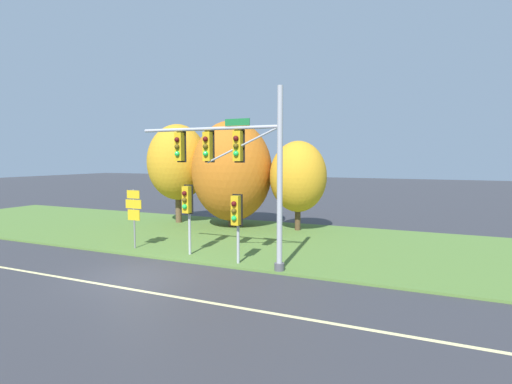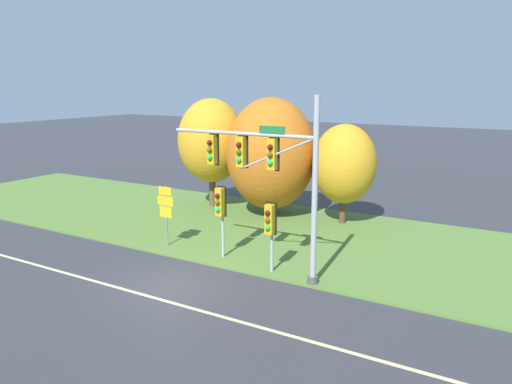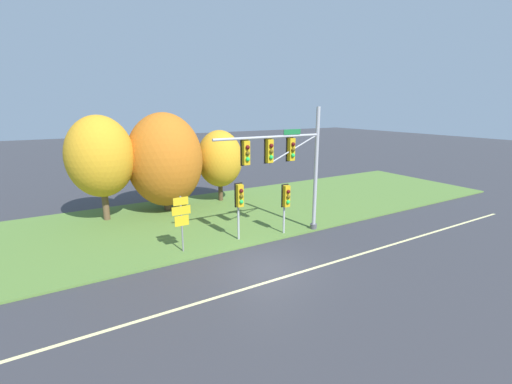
{
  "view_description": "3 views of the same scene",
  "coord_description": "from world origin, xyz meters",
  "px_view_note": "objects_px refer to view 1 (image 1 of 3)",
  "views": [
    {
      "loc": [
        10.43,
        -11.76,
        4.55
      ],
      "look_at": [
        3.28,
        4.31,
        3.04
      ],
      "focal_mm": 28.0,
      "sensor_mm": 36.0,
      "label": 1
    },
    {
      "loc": [
        12.25,
        -14.02,
        7.71
      ],
      "look_at": [
        1.78,
        3.88,
        3.17
      ],
      "focal_mm": 35.0,
      "sensor_mm": 36.0,
      "label": 2
    },
    {
      "loc": [
        -7.99,
        -12.36,
        7.31
      ],
      "look_at": [
        1.48,
        3.67,
        2.64
      ],
      "focal_mm": 24.0,
      "sensor_mm": 36.0,
      "label": 3
    }
  ],
  "objects_px": {
    "pedestrian_signal_near_kerb": "(236,214)",
    "route_sign_post": "(134,210)",
    "tree_nearest_road": "(178,162)",
    "tree_behind_signpost": "(298,177)",
    "traffic_signal_mast": "(234,160)",
    "tree_left_of_mast": "(232,171)",
    "pedestrian_signal_further_along": "(187,204)"
  },
  "relations": [
    {
      "from": "pedestrian_signal_near_kerb",
      "to": "tree_left_of_mast",
      "type": "distance_m",
      "value": 9.49
    },
    {
      "from": "tree_behind_signpost",
      "to": "traffic_signal_mast",
      "type": "bearing_deg",
      "value": -89.24
    },
    {
      "from": "tree_behind_signpost",
      "to": "tree_nearest_road",
      "type": "bearing_deg",
      "value": -176.44
    },
    {
      "from": "tree_nearest_road",
      "to": "pedestrian_signal_near_kerb",
      "type": "bearing_deg",
      "value": -43.42
    },
    {
      "from": "route_sign_post",
      "to": "pedestrian_signal_near_kerb",
      "type": "bearing_deg",
      "value": -5.95
    },
    {
      "from": "pedestrian_signal_near_kerb",
      "to": "tree_behind_signpost",
      "type": "distance_m",
      "value": 8.71
    },
    {
      "from": "pedestrian_signal_near_kerb",
      "to": "route_sign_post",
      "type": "xyz_separation_m",
      "value": [
        -5.94,
        0.62,
        -0.22
      ]
    },
    {
      "from": "traffic_signal_mast",
      "to": "tree_nearest_road",
      "type": "distance_m",
      "value": 11.9
    },
    {
      "from": "tree_nearest_road",
      "to": "tree_behind_signpost",
      "type": "xyz_separation_m",
      "value": [
        8.44,
        0.52,
        -0.84
      ]
    },
    {
      "from": "traffic_signal_mast",
      "to": "tree_nearest_road",
      "type": "xyz_separation_m",
      "value": [
        -8.56,
        8.26,
        -0.25
      ]
    },
    {
      "from": "traffic_signal_mast",
      "to": "tree_left_of_mast",
      "type": "relative_size",
      "value": 1.05
    },
    {
      "from": "traffic_signal_mast",
      "to": "route_sign_post",
      "type": "distance_m",
      "value": 6.48
    },
    {
      "from": "traffic_signal_mast",
      "to": "route_sign_post",
      "type": "xyz_separation_m",
      "value": [
        -5.93,
        0.78,
        -2.49
      ]
    },
    {
      "from": "traffic_signal_mast",
      "to": "pedestrian_signal_further_along",
      "type": "distance_m",
      "value": 3.45
    },
    {
      "from": "pedestrian_signal_near_kerb",
      "to": "tree_behind_signpost",
      "type": "relative_size",
      "value": 0.54
    },
    {
      "from": "pedestrian_signal_near_kerb",
      "to": "tree_left_of_mast",
      "type": "xyz_separation_m",
      "value": [
        -4.47,
        8.24,
        1.49
      ]
    },
    {
      "from": "tree_nearest_road",
      "to": "tree_behind_signpost",
      "type": "distance_m",
      "value": 8.5
    },
    {
      "from": "pedestrian_signal_further_along",
      "to": "tree_nearest_road",
      "type": "distance_m",
      "value": 9.77
    },
    {
      "from": "pedestrian_signal_further_along",
      "to": "tree_nearest_road",
      "type": "relative_size",
      "value": 0.48
    },
    {
      "from": "tree_left_of_mast",
      "to": "tree_behind_signpost",
      "type": "xyz_separation_m",
      "value": [
        4.34,
        0.39,
        -0.3
      ]
    },
    {
      "from": "route_sign_post",
      "to": "tree_left_of_mast",
      "type": "distance_m",
      "value": 7.95
    },
    {
      "from": "tree_nearest_road",
      "to": "tree_left_of_mast",
      "type": "distance_m",
      "value": 4.14
    },
    {
      "from": "pedestrian_signal_further_along",
      "to": "tree_left_of_mast",
      "type": "height_order",
      "value": "tree_left_of_mast"
    },
    {
      "from": "route_sign_post",
      "to": "tree_behind_signpost",
      "type": "relative_size",
      "value": 0.53
    },
    {
      "from": "traffic_signal_mast",
      "to": "pedestrian_signal_near_kerb",
      "type": "xyz_separation_m",
      "value": [
        0.01,
        0.16,
        -2.27
      ]
    },
    {
      "from": "tree_behind_signpost",
      "to": "pedestrian_signal_further_along",
      "type": "bearing_deg",
      "value": -107.72
    },
    {
      "from": "tree_nearest_road",
      "to": "tree_left_of_mast",
      "type": "bearing_deg",
      "value": 1.85
    },
    {
      "from": "tree_nearest_road",
      "to": "tree_behind_signpost",
      "type": "bearing_deg",
      "value": 3.56
    },
    {
      "from": "pedestrian_signal_near_kerb",
      "to": "pedestrian_signal_further_along",
      "type": "relative_size",
      "value": 0.91
    },
    {
      "from": "route_sign_post",
      "to": "tree_left_of_mast",
      "type": "xyz_separation_m",
      "value": [
        1.47,
        7.62,
        1.71
      ]
    },
    {
      "from": "route_sign_post",
      "to": "tree_nearest_road",
      "type": "height_order",
      "value": "tree_nearest_road"
    },
    {
      "from": "traffic_signal_mast",
      "to": "pedestrian_signal_further_along",
      "type": "bearing_deg",
      "value": 166.88
    }
  ]
}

